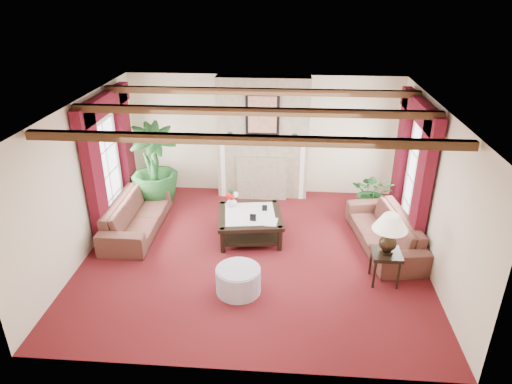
# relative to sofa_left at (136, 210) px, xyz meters

# --- Properties ---
(floor) EXTENTS (6.00, 6.00, 0.00)m
(floor) POSITION_rel_sofa_left_xyz_m (2.36, -0.69, -0.44)
(floor) COLOR #3D0A0D
(floor) RESTS_ON ground
(ceiling) EXTENTS (6.00, 6.00, 0.00)m
(ceiling) POSITION_rel_sofa_left_xyz_m (2.36, -0.69, 2.26)
(ceiling) COLOR white
(ceiling) RESTS_ON floor
(back_wall) EXTENTS (6.00, 0.02, 2.70)m
(back_wall) POSITION_rel_sofa_left_xyz_m (2.36, 2.06, 0.91)
(back_wall) COLOR beige
(back_wall) RESTS_ON ground
(left_wall) EXTENTS (0.02, 5.50, 2.70)m
(left_wall) POSITION_rel_sofa_left_xyz_m (-0.64, -0.69, 0.91)
(left_wall) COLOR beige
(left_wall) RESTS_ON ground
(right_wall) EXTENTS (0.02, 5.50, 2.70)m
(right_wall) POSITION_rel_sofa_left_xyz_m (5.36, -0.69, 0.91)
(right_wall) COLOR beige
(right_wall) RESTS_ON ground
(ceiling_beams) EXTENTS (6.00, 3.00, 0.12)m
(ceiling_beams) POSITION_rel_sofa_left_xyz_m (2.36, -0.69, 2.20)
(ceiling_beams) COLOR #311C0F
(ceiling_beams) RESTS_ON ceiling
(fireplace) EXTENTS (2.00, 0.52, 2.70)m
(fireplace) POSITION_rel_sofa_left_xyz_m (2.36, 1.86, 2.26)
(fireplace) COLOR tan
(fireplace) RESTS_ON ground
(french_door_left) EXTENTS (0.10, 1.10, 2.16)m
(french_door_left) POSITION_rel_sofa_left_xyz_m (-0.61, 0.31, 1.69)
(french_door_left) COLOR white
(french_door_left) RESTS_ON ground
(french_door_right) EXTENTS (0.10, 1.10, 2.16)m
(french_door_right) POSITION_rel_sofa_left_xyz_m (5.33, 0.31, 1.69)
(french_door_right) COLOR white
(french_door_right) RESTS_ON ground
(curtains_left) EXTENTS (0.20, 2.40, 2.55)m
(curtains_left) POSITION_rel_sofa_left_xyz_m (-0.50, 0.31, 2.11)
(curtains_left) COLOR #460915
(curtains_left) RESTS_ON ground
(curtains_right) EXTENTS (0.20, 2.40, 2.55)m
(curtains_right) POSITION_rel_sofa_left_xyz_m (5.22, 0.31, 2.11)
(curtains_right) COLOR #460915
(curtains_right) RESTS_ON ground
(sofa_left) EXTENTS (2.23, 0.68, 0.87)m
(sofa_left) POSITION_rel_sofa_left_xyz_m (0.00, 0.00, 0.00)
(sofa_left) COLOR #360E15
(sofa_left) RESTS_ON ground
(sofa_right) EXTENTS (2.40, 1.35, 0.86)m
(sofa_right) POSITION_rel_sofa_left_xyz_m (4.75, -0.25, -0.01)
(sofa_right) COLOR #360E15
(sofa_right) RESTS_ON ground
(potted_palm) EXTENTS (2.59, 2.69, 1.01)m
(potted_palm) POSITION_rel_sofa_left_xyz_m (0.07, 1.13, 0.07)
(potted_palm) COLOR black
(potted_palm) RESTS_ON ground
(small_plant) EXTENTS (1.23, 1.29, 0.74)m
(small_plant) POSITION_rel_sofa_left_xyz_m (4.72, 1.08, -0.07)
(small_plant) COLOR black
(small_plant) RESTS_ON ground
(coffee_table) EXTENTS (1.35, 1.35, 0.49)m
(coffee_table) POSITION_rel_sofa_left_xyz_m (2.24, -0.10, -0.19)
(coffee_table) COLOR black
(coffee_table) RESTS_ON ground
(side_table) EXTENTS (0.57, 0.57, 0.56)m
(side_table) POSITION_rel_sofa_left_xyz_m (4.56, -1.37, -0.16)
(side_table) COLOR black
(side_table) RESTS_ON ground
(ottoman) EXTENTS (0.71, 0.71, 0.42)m
(ottoman) POSITION_rel_sofa_left_xyz_m (2.21, -1.82, -0.23)
(ottoman) COLOR #A7A3B9
(ottoman) RESTS_ON ground
(table_lamp) EXTENTS (0.55, 0.55, 0.70)m
(table_lamp) POSITION_rel_sofa_left_xyz_m (4.56, -1.37, 0.47)
(table_lamp) COLOR black
(table_lamp) RESTS_ON side_table
(flower_vase) EXTENTS (0.28, 0.28, 0.20)m
(flower_vase) POSITION_rel_sofa_left_xyz_m (1.86, 0.20, 0.15)
(flower_vase) COLOR silver
(flower_vase) RESTS_ON coffee_table
(book) EXTENTS (0.23, 0.06, 0.31)m
(book) POSITION_rel_sofa_left_xyz_m (2.54, -0.40, 0.21)
(book) COLOR black
(book) RESTS_ON coffee_table
(photo_frame_a) EXTENTS (0.12, 0.03, 0.15)m
(photo_frame_a) POSITION_rel_sofa_left_xyz_m (2.32, -0.38, 0.13)
(photo_frame_a) COLOR black
(photo_frame_a) RESTS_ON coffee_table
(photo_frame_b) EXTENTS (0.10, 0.03, 0.13)m
(photo_frame_b) POSITION_rel_sofa_left_xyz_m (2.51, 0.04, 0.12)
(photo_frame_b) COLOR black
(photo_frame_b) RESTS_ON coffee_table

